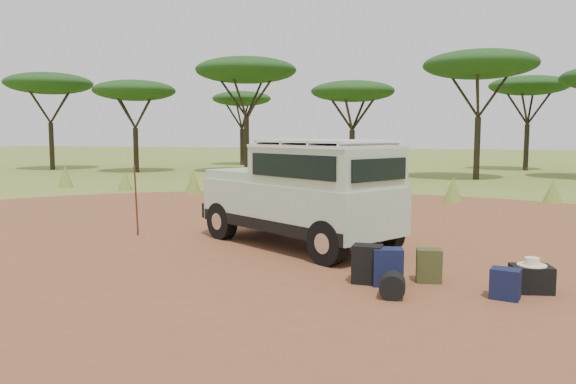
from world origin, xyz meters
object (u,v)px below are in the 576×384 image
(backpack_olive, at_px, (429,266))
(duffel_navy, at_px, (505,284))
(backpack_black, at_px, (367,264))
(hard_case, at_px, (531,279))
(safari_vehicle, at_px, (303,195))
(walking_staff, at_px, (136,201))
(backpack_navy, at_px, (388,267))

(backpack_olive, xyz_separation_m, duffel_navy, (1.00, -0.58, -0.04))
(backpack_black, xyz_separation_m, hard_case, (2.23, 0.19, -0.10))
(safari_vehicle, distance_m, backpack_olive, 3.23)
(walking_staff, distance_m, backpack_navy, 6.00)
(walking_staff, height_order, hard_case, walking_staff)
(backpack_navy, relative_size, hard_case, 1.03)
(walking_staff, xyz_separation_m, backpack_black, (5.21, -2.29, -0.47))
(safari_vehicle, xyz_separation_m, backpack_navy, (1.89, -2.34, -0.72))
(backpack_navy, bearing_deg, backpack_black, 160.11)
(safari_vehicle, xyz_separation_m, hard_case, (3.81, -2.11, -0.81))
(backpack_navy, height_order, hard_case, backpack_navy)
(safari_vehicle, relative_size, walking_staff, 2.89)
(backpack_navy, bearing_deg, walking_staff, 144.79)
(backpack_navy, xyz_separation_m, hard_case, (1.93, 0.23, -0.09))
(walking_staff, bearing_deg, backpack_navy, -47.88)
(backpack_olive, height_order, duffel_navy, backpack_olive)
(backpack_navy, distance_m, duffel_navy, 1.58)
(backpack_olive, distance_m, hard_case, 1.38)
(walking_staff, xyz_separation_m, backpack_olive, (6.06, -1.97, -0.50))
(hard_case, bearing_deg, safari_vehicle, 139.84)
(walking_staff, bearing_deg, hard_case, -40.75)
(backpack_black, height_order, duffel_navy, backpack_black)
(backpack_black, bearing_deg, safari_vehicle, 125.96)
(backpack_black, distance_m, backpack_navy, 0.30)
(safari_vehicle, xyz_separation_m, backpack_black, (1.59, -2.30, -0.71))
(safari_vehicle, height_order, duffel_navy, safari_vehicle)
(safari_vehicle, height_order, backpack_black, safari_vehicle)
(backpack_olive, bearing_deg, backpack_navy, -155.60)
(safari_vehicle, distance_m, duffel_navy, 4.36)
(backpack_olive, bearing_deg, backpack_black, -167.96)
(safari_vehicle, bearing_deg, duffel_navy, -4.12)
(backpack_black, relative_size, backpack_navy, 1.04)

